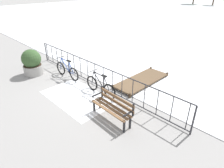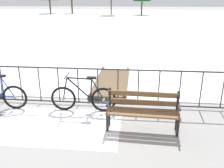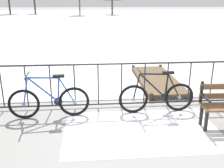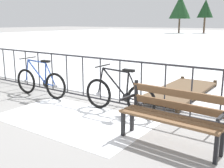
% 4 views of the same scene
% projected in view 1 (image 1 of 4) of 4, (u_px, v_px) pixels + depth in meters
% --- Properties ---
extents(ground_plane, '(160.00, 160.00, 0.00)m').
position_uv_depth(ground_plane, '(96.00, 85.00, 8.74)').
color(ground_plane, gray).
extents(snow_patch, '(3.00, 1.81, 0.01)m').
position_uv_depth(snow_patch, '(77.00, 97.00, 7.83)').
color(snow_patch, white).
rests_on(snow_patch, ground).
extents(railing_fence, '(9.06, 0.06, 1.07)m').
position_uv_depth(railing_fence, '(95.00, 74.00, 8.48)').
color(railing_fence, '#2D2D33').
rests_on(railing_fence, ground).
extents(bicycle_near_railing, '(1.71, 0.52, 0.97)m').
position_uv_depth(bicycle_near_railing, '(100.00, 86.00, 7.87)').
color(bicycle_near_railing, black).
rests_on(bicycle_near_railing, ground).
extents(bicycle_second, '(1.71, 0.52, 0.97)m').
position_uv_depth(bicycle_second, '(67.00, 71.00, 9.30)').
color(bicycle_second, black).
rests_on(bicycle_second, ground).
extents(park_bench, '(1.62, 0.55, 0.89)m').
position_uv_depth(park_bench, '(113.00, 106.00, 6.38)').
color(park_bench, brown).
rests_on(park_bench, ground).
extents(planter_with_shrub, '(0.93, 0.93, 1.30)m').
position_uv_depth(planter_with_shrub, '(32.00, 63.00, 9.52)').
color(planter_with_shrub, '#9E9B96').
rests_on(planter_with_shrub, ground).
extents(wooden_dock, '(1.10, 2.96, 0.20)m').
position_uv_depth(wooden_dock, '(142.00, 80.00, 8.94)').
color(wooden_dock, brown).
rests_on(wooden_dock, ground).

